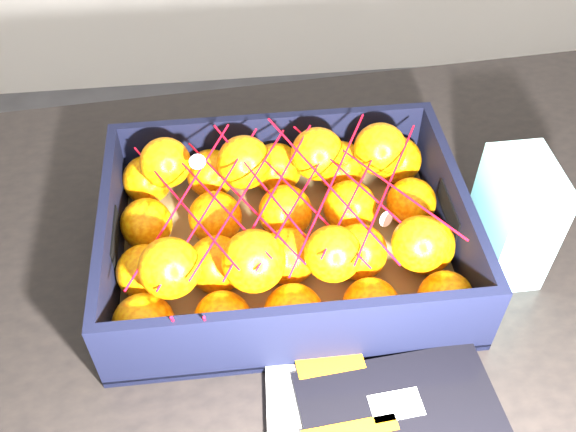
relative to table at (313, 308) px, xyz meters
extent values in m
cube|color=black|center=(0.00, 0.00, 0.08)|extent=(1.25, 0.88, 0.04)
cylinder|color=black|center=(-0.55, 0.35, -0.30)|extent=(0.06, 0.06, 0.71)
cylinder|color=black|center=(0.55, 0.35, -0.30)|extent=(0.06, 0.06, 0.71)
cube|color=orange|center=(-0.01, -0.14, 0.12)|extent=(0.08, 0.06, 0.00)
cube|color=white|center=(0.06, -0.21, 0.12)|extent=(0.06, 0.04, 0.00)
cube|color=orange|center=(0.00, -0.24, 0.12)|extent=(0.10, 0.03, 0.00)
cube|color=brown|center=(-0.04, 0.01, 0.10)|extent=(0.44, 0.33, 0.01)
cube|color=black|center=(-0.04, 0.17, 0.15)|extent=(0.44, 0.01, 0.11)
cube|color=black|center=(-0.04, -0.14, 0.15)|extent=(0.44, 0.01, 0.11)
cube|color=black|center=(-0.25, 0.01, 0.15)|extent=(0.01, 0.30, 0.11)
cube|color=black|center=(0.18, 0.01, 0.15)|extent=(0.01, 0.30, 0.11)
sphere|color=orange|center=(-0.21, -0.10, 0.15)|extent=(0.07, 0.07, 0.07)
sphere|color=orange|center=(-0.21, -0.03, 0.15)|extent=(0.07, 0.07, 0.07)
sphere|color=orange|center=(-0.21, 0.05, 0.15)|extent=(0.07, 0.07, 0.07)
sphere|color=orange|center=(-0.21, 0.13, 0.15)|extent=(0.07, 0.07, 0.07)
sphere|color=orange|center=(-0.12, -0.11, 0.15)|extent=(0.07, 0.07, 0.07)
sphere|color=orange|center=(-0.12, -0.03, 0.15)|extent=(0.07, 0.07, 0.07)
sphere|color=orange|center=(-0.12, 0.05, 0.15)|extent=(0.07, 0.07, 0.07)
sphere|color=orange|center=(-0.13, 0.13, 0.15)|extent=(0.07, 0.07, 0.07)
sphere|color=orange|center=(-0.04, -0.11, 0.15)|extent=(0.07, 0.07, 0.07)
sphere|color=orange|center=(-0.04, -0.02, 0.15)|extent=(0.07, 0.07, 0.07)
sphere|color=orange|center=(-0.03, 0.05, 0.15)|extent=(0.07, 0.07, 0.07)
sphere|color=orange|center=(-0.04, 0.13, 0.15)|extent=(0.07, 0.07, 0.07)
sphere|color=orange|center=(0.05, -0.11, 0.15)|extent=(0.07, 0.07, 0.07)
sphere|color=orange|center=(0.05, -0.03, 0.15)|extent=(0.07, 0.07, 0.07)
sphere|color=orange|center=(0.05, 0.05, 0.15)|extent=(0.07, 0.07, 0.07)
sphere|color=orange|center=(0.05, 0.13, 0.15)|extent=(0.07, 0.07, 0.07)
sphere|color=orange|center=(0.14, -0.11, 0.15)|extent=(0.06, 0.06, 0.06)
sphere|color=orange|center=(0.13, -0.02, 0.15)|extent=(0.07, 0.07, 0.07)
sphere|color=orange|center=(0.13, 0.05, 0.15)|extent=(0.06, 0.06, 0.06)
sphere|color=orange|center=(0.13, 0.13, 0.15)|extent=(0.07, 0.07, 0.07)
sphere|color=orange|center=(-0.17, -0.07, 0.20)|extent=(0.07, 0.07, 0.07)
sphere|color=orange|center=(-0.18, 0.10, 0.20)|extent=(0.06, 0.06, 0.06)
sphere|color=orange|center=(-0.08, -0.07, 0.20)|extent=(0.07, 0.07, 0.07)
sphere|color=orange|center=(-0.08, 0.09, 0.20)|extent=(0.07, 0.07, 0.07)
sphere|color=orange|center=(0.01, -0.07, 0.20)|extent=(0.06, 0.06, 0.06)
sphere|color=orange|center=(0.01, 0.10, 0.20)|extent=(0.07, 0.07, 0.07)
sphere|color=orange|center=(0.11, -0.07, 0.20)|extent=(0.06, 0.06, 0.06)
sphere|color=orange|center=(0.10, 0.10, 0.20)|extent=(0.07, 0.07, 0.07)
cylinder|color=red|center=(-0.16, 0.01, 0.22)|extent=(0.12, 0.23, 0.02)
cylinder|color=red|center=(-0.12, 0.02, 0.22)|extent=(0.12, 0.23, 0.03)
cylinder|color=red|center=(-0.09, 0.01, 0.21)|extent=(0.12, 0.23, 0.02)
cylinder|color=red|center=(-0.05, 0.02, 0.21)|extent=(0.12, 0.23, 0.04)
cylinder|color=red|center=(-0.02, 0.01, 0.21)|extent=(0.12, 0.23, 0.00)
cylinder|color=red|center=(0.02, 0.01, 0.22)|extent=(0.12, 0.23, 0.03)
cylinder|color=red|center=(0.05, 0.02, 0.22)|extent=(0.12, 0.23, 0.01)
cylinder|color=red|center=(0.08, 0.02, 0.22)|extent=(0.12, 0.23, 0.04)
cylinder|color=red|center=(-0.16, 0.01, 0.22)|extent=(0.12, 0.23, 0.03)
cylinder|color=red|center=(-0.12, 0.01, 0.22)|extent=(0.12, 0.23, 0.02)
cylinder|color=red|center=(-0.09, 0.01, 0.22)|extent=(0.12, 0.23, 0.00)
cylinder|color=red|center=(-0.05, 0.01, 0.22)|extent=(0.12, 0.23, 0.01)
cylinder|color=red|center=(-0.02, 0.01, 0.22)|extent=(0.12, 0.23, 0.02)
cylinder|color=red|center=(0.02, 0.01, 0.22)|extent=(0.12, 0.23, 0.03)
cylinder|color=red|center=(0.05, 0.02, 0.21)|extent=(0.12, 0.23, 0.03)
cylinder|color=red|center=(0.08, 0.01, 0.22)|extent=(0.12, 0.23, 0.01)
cylinder|color=red|center=(-0.17, -0.13, 0.18)|extent=(0.00, 0.03, 0.09)
cylinder|color=red|center=(-0.14, -0.13, 0.18)|extent=(0.01, 0.04, 0.08)
cube|color=white|center=(0.24, -0.02, 0.18)|extent=(0.07, 0.11, 0.16)
camera|label=1|loc=(-0.09, -0.52, 0.75)|focal=40.35mm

